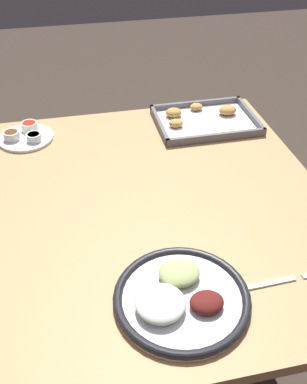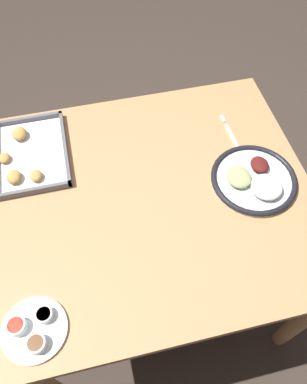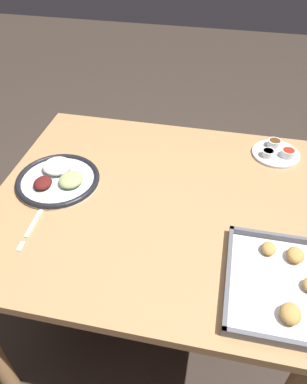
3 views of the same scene
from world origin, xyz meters
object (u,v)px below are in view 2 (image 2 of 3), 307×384
dinner_plate (254,179)px  saucer_plate (33,329)px  baking_tray (29,155)px  fork (233,139)px

dinner_plate → saucer_plate: (-0.32, 0.75, -0.00)m
dinner_plate → saucer_plate: 0.82m
saucer_plate → baking_tray: 0.60m
baking_tray → dinner_plate: bearing=-111.0°
fork → saucer_plate: size_ratio=1.27×
fork → baking_tray: bearing=81.1°
dinner_plate → baking_tray: (0.28, 0.73, -0.00)m
dinner_plate → fork: dinner_plate is taller
saucer_plate → baking_tray: baking_tray is taller
dinner_plate → fork: 0.19m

